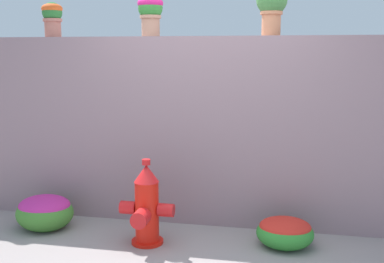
% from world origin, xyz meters
% --- Properties ---
extents(ground_plane, '(24.00, 24.00, 0.00)m').
position_xyz_m(ground_plane, '(0.00, 0.00, 0.00)').
color(ground_plane, gray).
extents(stone_wall, '(6.56, 0.33, 1.91)m').
position_xyz_m(stone_wall, '(0.00, 1.08, 0.96)').
color(stone_wall, gray).
rests_on(stone_wall, ground).
extents(potted_plant_1, '(0.22, 0.22, 0.37)m').
position_xyz_m(potted_plant_1, '(-1.69, 1.08, 2.14)').
color(potted_plant_1, '#B56B5C').
rests_on(potted_plant_1, stone_wall).
extents(potted_plant_2, '(0.26, 0.26, 0.41)m').
position_xyz_m(potted_plant_2, '(-0.60, 1.06, 2.17)').
color(potted_plant_2, '#AD7961').
rests_on(potted_plant_2, stone_wall).
extents(potted_plant_3, '(0.31, 0.31, 0.49)m').
position_xyz_m(potted_plant_3, '(0.61, 1.08, 2.23)').
color(potted_plant_3, '#BD7451').
rests_on(potted_plant_3, stone_wall).
extents(fire_hydrant, '(0.51, 0.42, 0.80)m').
position_xyz_m(fire_hydrant, '(-0.45, 0.33, 0.35)').
color(fire_hydrant, red).
rests_on(fire_hydrant, ground).
extents(flower_bush_left, '(0.52, 0.47, 0.28)m').
position_xyz_m(flower_bush_left, '(0.80, 0.53, 0.14)').
color(flower_bush_left, '#2F832E').
rests_on(flower_bush_left, ground).
extents(flower_bush_right, '(0.58, 0.52, 0.35)m').
position_xyz_m(flower_bush_right, '(-1.57, 0.50, 0.18)').
color(flower_bush_right, '#3D792B').
rests_on(flower_bush_right, ground).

